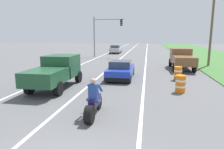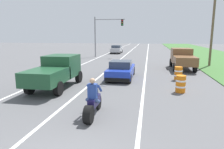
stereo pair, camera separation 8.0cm
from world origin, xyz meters
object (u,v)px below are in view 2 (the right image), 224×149
Objects in this scene: pickup_truck_right_shoulder_brown at (183,58)px; pickup_truck_left_lane_dark_green at (56,70)px; construction_barrel_nearest at (181,84)px; construction_barrel_mid at (178,73)px; motorcycle_with_rider at (93,103)px; distant_car_far_ahead at (117,49)px; sports_car_blue at (121,70)px; traffic_light_mast_near at (104,30)px.

pickup_truck_left_lane_dark_green is at bearing -134.76° from pickup_truck_right_shoulder_brown.
pickup_truck_right_shoulder_brown is 4.80× the size of construction_barrel_nearest.
motorcycle_with_rider is at bearing -118.75° from construction_barrel_mid.
pickup_truck_right_shoulder_brown reaches higher than distant_car_far_ahead.
construction_barrel_mid is at bearing 61.25° from motorcycle_with_rider.
pickup_truck_left_lane_dark_green is at bearing -134.72° from sports_car_blue.
sports_car_blue reaches higher than construction_barrel_nearest.
distant_car_far_ahead is at bearing 99.90° from sports_car_blue.
traffic_light_mast_near reaches higher than construction_barrel_mid.
traffic_light_mast_near is at bearing 93.17° from pickup_truck_left_lane_dark_green.
pickup_truck_right_shoulder_brown is at bearing -44.84° from traffic_light_mast_near.
traffic_light_mast_near reaches higher than motorcycle_with_rider.
motorcycle_with_rider is 7.88m from sports_car_blue.
sports_car_blue is at bearing -73.01° from traffic_light_mast_near.
construction_barrel_nearest is (4.02, 4.48, -0.09)m from motorcycle_with_rider.
pickup_truck_right_shoulder_brown is 8.88m from construction_barrel_nearest.
sports_car_blue is (0.08, 7.88, 0.04)m from motorcycle_with_rider.
distant_car_far_ahead is at bearing 90.50° from pickup_truck_left_lane_dark_green.
pickup_truck_left_lane_dark_green reaches higher than sports_car_blue.
pickup_truck_right_shoulder_brown is 0.80× the size of traffic_light_mast_near.
construction_barrel_nearest is (3.94, -3.39, -0.13)m from sports_car_blue.
distant_car_far_ahead is (-3.85, 22.06, 0.14)m from sports_car_blue.
motorcycle_with_rider reaches higher than construction_barrel_nearest.
pickup_truck_right_shoulder_brown is at bearing 78.77° from construction_barrel_mid.
construction_barrel_nearest is (-1.38, -8.75, -0.60)m from pickup_truck_right_shoulder_brown.
distant_car_far_ahead is (-9.17, 16.70, -0.33)m from pickup_truck_right_shoulder_brown.
sports_car_blue is at bearing -179.53° from construction_barrel_mid.
construction_barrel_nearest is (8.62, -18.69, -3.50)m from traffic_light_mast_near.
pickup_truck_left_lane_dark_green is 8.73m from construction_barrel_mid.
traffic_light_mast_near is at bearing 106.99° from sports_car_blue.
construction_barrel_nearest is (7.57, 0.27, -0.60)m from pickup_truck_left_lane_dark_green.
motorcycle_with_rider reaches higher than construction_barrel_mid.
distant_car_far_ahead is at bearing 83.06° from traffic_light_mast_near.
distant_car_far_ahead reaches higher than construction_barrel_nearest.
traffic_light_mast_near is at bearing -96.94° from distant_car_far_ahead.
sports_car_blue is 0.90× the size of pickup_truck_left_lane_dark_green.
pickup_truck_left_lane_dark_green reaches higher than construction_barrel_nearest.
pickup_truck_right_shoulder_brown reaches higher than construction_barrel_nearest.
traffic_light_mast_near is 6.00× the size of construction_barrel_mid.
sports_car_blue is 5.20m from construction_barrel_nearest.
pickup_truck_right_shoulder_brown is 14.39m from traffic_light_mast_near.
traffic_light_mast_near reaches higher than distant_car_far_ahead.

